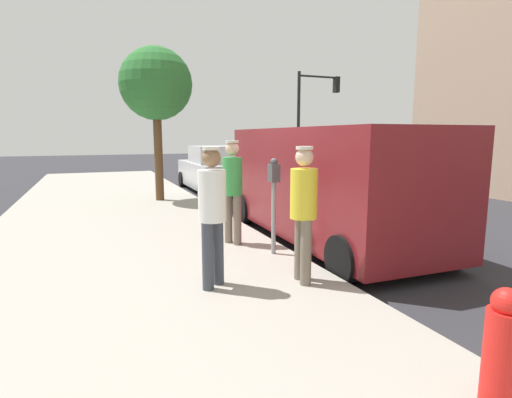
{
  "coord_description": "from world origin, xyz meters",
  "views": [
    {
      "loc": [
        3.97,
        6.31,
        2.01
      ],
      "look_at": [
        1.65,
        0.63,
        1.05
      ],
      "focal_mm": 28.41,
      "sensor_mm": 36.0,
      "label": 1
    }
  ],
  "objects_px": {
    "parking_meter_near": "(274,190)",
    "street_tree": "(156,85)",
    "pedestrian_in_green": "(233,185)",
    "fire_hydrant": "(502,350)",
    "traffic_light_corner": "(313,106)",
    "pedestrian_in_yellow": "(304,205)",
    "pedestrian_in_white": "(212,208)",
    "parked_van": "(327,182)",
    "parked_sedan_behind": "(215,171)"
  },
  "relations": [
    {
      "from": "parked_van",
      "to": "fire_hydrant",
      "type": "relative_size",
      "value": 6.1
    },
    {
      "from": "parked_sedan_behind",
      "to": "traffic_light_corner",
      "type": "relative_size",
      "value": 0.85
    },
    {
      "from": "parked_van",
      "to": "traffic_light_corner",
      "type": "bearing_deg",
      "value": -118.83
    },
    {
      "from": "traffic_light_corner",
      "to": "parked_van",
      "type": "bearing_deg",
      "value": 61.17
    },
    {
      "from": "pedestrian_in_green",
      "to": "traffic_light_corner",
      "type": "bearing_deg",
      "value": -125.25
    },
    {
      "from": "traffic_light_corner",
      "to": "pedestrian_in_yellow",
      "type": "bearing_deg",
      "value": 59.62
    },
    {
      "from": "street_tree",
      "to": "pedestrian_in_yellow",
      "type": "bearing_deg",
      "value": 94.68
    },
    {
      "from": "parked_sedan_behind",
      "to": "traffic_light_corner",
      "type": "distance_m",
      "value": 8.34
    },
    {
      "from": "pedestrian_in_yellow",
      "to": "parking_meter_near",
      "type": "bearing_deg",
      "value": -97.93
    },
    {
      "from": "street_tree",
      "to": "fire_hydrant",
      "type": "distance_m",
      "value": 10.61
    },
    {
      "from": "pedestrian_in_yellow",
      "to": "fire_hydrant",
      "type": "distance_m",
      "value": 2.73
    },
    {
      "from": "traffic_light_corner",
      "to": "fire_hydrant",
      "type": "height_order",
      "value": "traffic_light_corner"
    },
    {
      "from": "pedestrian_in_yellow",
      "to": "traffic_light_corner",
      "type": "height_order",
      "value": "traffic_light_corner"
    },
    {
      "from": "pedestrian_in_green",
      "to": "parked_sedan_behind",
      "type": "xyz_separation_m",
      "value": [
        -1.97,
        -7.75,
        -0.43
      ]
    },
    {
      "from": "pedestrian_in_green",
      "to": "pedestrian_in_yellow",
      "type": "relative_size",
      "value": 1.03
    },
    {
      "from": "parking_meter_near",
      "to": "parked_van",
      "type": "height_order",
      "value": "parked_van"
    },
    {
      "from": "pedestrian_in_green",
      "to": "traffic_light_corner",
      "type": "height_order",
      "value": "traffic_light_corner"
    },
    {
      "from": "parking_meter_near",
      "to": "traffic_light_corner",
      "type": "height_order",
      "value": "traffic_light_corner"
    },
    {
      "from": "parking_meter_near",
      "to": "parked_sedan_behind",
      "type": "distance_m",
      "value": 8.73
    },
    {
      "from": "parking_meter_near",
      "to": "fire_hydrant",
      "type": "height_order",
      "value": "parking_meter_near"
    },
    {
      "from": "traffic_light_corner",
      "to": "pedestrian_in_green",
      "type": "bearing_deg",
      "value": 54.75
    },
    {
      "from": "pedestrian_in_white",
      "to": "parked_van",
      "type": "relative_size",
      "value": 0.33
    },
    {
      "from": "pedestrian_in_green",
      "to": "fire_hydrant",
      "type": "bearing_deg",
      "value": 93.55
    },
    {
      "from": "parking_meter_near",
      "to": "pedestrian_in_white",
      "type": "relative_size",
      "value": 0.88
    },
    {
      "from": "traffic_light_corner",
      "to": "street_tree",
      "type": "xyz_separation_m",
      "value": [
        8.93,
        6.66,
        -0.09
      ]
    },
    {
      "from": "pedestrian_in_white",
      "to": "traffic_light_corner",
      "type": "relative_size",
      "value": 0.33
    },
    {
      "from": "pedestrian_in_green",
      "to": "traffic_light_corner",
      "type": "distance_m",
      "value": 14.97
    },
    {
      "from": "parked_sedan_behind",
      "to": "fire_hydrant",
      "type": "relative_size",
      "value": 5.14
    },
    {
      "from": "parked_sedan_behind",
      "to": "parking_meter_near",
      "type": "bearing_deg",
      "value": 79.63
    },
    {
      "from": "fire_hydrant",
      "to": "pedestrian_in_white",
      "type": "bearing_deg",
      "value": -67.92
    },
    {
      "from": "parking_meter_near",
      "to": "parked_van",
      "type": "distance_m",
      "value": 1.72
    },
    {
      "from": "pedestrian_in_yellow",
      "to": "traffic_light_corner",
      "type": "xyz_separation_m",
      "value": [
        -8.32,
        -14.19,
        2.37
      ]
    },
    {
      "from": "parking_meter_near",
      "to": "street_tree",
      "type": "bearing_deg",
      "value": -82.74
    },
    {
      "from": "parked_van",
      "to": "parked_sedan_behind",
      "type": "distance_m",
      "value": 7.74
    },
    {
      "from": "pedestrian_in_yellow",
      "to": "parked_sedan_behind",
      "type": "xyz_separation_m",
      "value": [
        -1.75,
        -9.86,
        -0.4
      ]
    },
    {
      "from": "traffic_light_corner",
      "to": "pedestrian_in_white",
      "type": "bearing_deg",
      "value": 55.9
    },
    {
      "from": "traffic_light_corner",
      "to": "parking_meter_near",
      "type": "bearing_deg",
      "value": 57.76
    },
    {
      "from": "traffic_light_corner",
      "to": "street_tree",
      "type": "relative_size",
      "value": 1.2
    },
    {
      "from": "pedestrian_in_white",
      "to": "street_tree",
      "type": "height_order",
      "value": "street_tree"
    },
    {
      "from": "pedestrian_in_white",
      "to": "parked_van",
      "type": "xyz_separation_m",
      "value": [
        -2.79,
        -1.86,
        0.01
      ]
    },
    {
      "from": "parked_van",
      "to": "street_tree",
      "type": "bearing_deg",
      "value": -66.98
    },
    {
      "from": "street_tree",
      "to": "parking_meter_near",
      "type": "bearing_deg",
      "value": 97.26
    },
    {
      "from": "pedestrian_in_yellow",
      "to": "parked_sedan_behind",
      "type": "height_order",
      "value": "pedestrian_in_yellow"
    },
    {
      "from": "pedestrian_in_white",
      "to": "fire_hydrant",
      "type": "height_order",
      "value": "pedestrian_in_white"
    },
    {
      "from": "pedestrian_in_green",
      "to": "street_tree",
      "type": "relative_size",
      "value": 0.41
    },
    {
      "from": "parking_meter_near",
      "to": "pedestrian_in_white",
      "type": "xyz_separation_m",
      "value": [
        1.29,
        1.02,
        -0.03
      ]
    },
    {
      "from": "pedestrian_in_yellow",
      "to": "street_tree",
      "type": "distance_m",
      "value": 7.89
    },
    {
      "from": "parking_meter_near",
      "to": "street_tree",
      "type": "distance_m",
      "value": 6.68
    },
    {
      "from": "pedestrian_in_green",
      "to": "pedestrian_in_yellow",
      "type": "bearing_deg",
      "value": 95.88
    },
    {
      "from": "pedestrian_in_yellow",
      "to": "pedestrian_in_white",
      "type": "bearing_deg",
      "value": -13.44
    }
  ]
}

